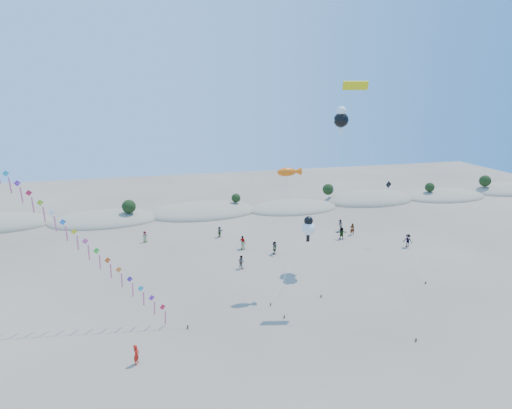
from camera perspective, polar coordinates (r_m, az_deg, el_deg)
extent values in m
plane|color=#7B6855|center=(34.34, 3.16, -22.51)|extent=(160.00, 160.00, 0.00)
ellipsoid|color=gray|center=(73.88, -19.51, -2.07)|extent=(17.60, 9.68, 3.00)
ellipsoid|color=#1C3C16|center=(73.65, -19.57, -1.46)|extent=(14.08, 6.34, 0.70)
ellipsoid|color=gray|center=(74.62, -7.17, -1.11)|extent=(19.00, 10.45, 3.40)
ellipsoid|color=#1C3C16|center=(74.36, -7.19, -0.42)|extent=(15.20, 6.84, 0.76)
ellipsoid|color=gray|center=(76.76, 4.89, -0.57)|extent=(16.40, 9.02, 2.80)
ellipsoid|color=#1C3C16|center=(76.55, 4.91, -0.02)|extent=(13.12, 5.90, 0.66)
ellipsoid|color=gray|center=(84.73, 14.78, 0.50)|extent=(18.00, 9.90, 3.80)
ellipsoid|color=#1C3C16|center=(84.48, 14.83, 1.18)|extent=(14.40, 6.48, 0.72)
ellipsoid|color=gray|center=(92.49, 23.87, 0.91)|extent=(16.80, 9.24, 3.00)
ellipsoid|color=#1C3C16|center=(92.31, 23.93, 1.41)|extent=(13.44, 6.05, 0.67)
ellipsoid|color=gray|center=(103.98, 30.41, 1.58)|extent=(17.60, 9.68, 3.20)
ellipsoid|color=#1C3C16|center=(103.80, 30.47, 2.05)|extent=(14.08, 6.34, 0.70)
sphere|color=black|center=(71.74, -16.59, -0.26)|extent=(2.20, 2.20, 2.20)
sphere|color=black|center=(75.02, -2.69, 0.86)|extent=(1.60, 1.60, 1.60)
sphere|color=black|center=(81.61, 9.60, 2.00)|extent=(2.10, 2.10, 2.10)
sphere|color=black|center=(89.29, 22.16, 2.15)|extent=(1.80, 1.80, 1.80)
sphere|color=black|center=(99.18, 28.23, 2.79)|extent=(2.30, 2.30, 2.30)
cube|color=#3F2D1E|center=(40.61, -9.10, -15.80)|extent=(0.12, 0.12, 0.35)
cylinder|color=silver|center=(42.41, -27.85, 1.18)|extent=(25.43, 10.82, 23.95)
cube|color=red|center=(40.42, -12.35, -13.21)|extent=(1.09, 0.43, 1.14)
cube|color=#E35F8E|center=(41.00, -12.00, -14.51)|extent=(0.19, 0.45, 1.55)
cube|color=purple|center=(40.37, -13.74, -11.99)|extent=(1.09, 0.43, 1.14)
cube|color=#E35F8E|center=(40.92, -13.38, -13.31)|extent=(0.19, 0.45, 1.55)
cube|color=#1AAAC6|center=(40.36, -15.12, -10.75)|extent=(1.09, 0.43, 1.14)
cube|color=#E35F8E|center=(40.89, -14.75, -12.09)|extent=(0.19, 0.45, 1.55)
cube|color=#512698|center=(40.39, -16.49, -9.51)|extent=(1.09, 0.43, 1.14)
cube|color=#E35F8E|center=(40.89, -16.11, -10.87)|extent=(0.19, 0.45, 1.55)
cube|color=orange|center=(40.47, -17.84, -8.27)|extent=(1.09, 0.43, 1.14)
cube|color=#E35F8E|center=(40.94, -17.45, -9.64)|extent=(0.19, 0.45, 1.55)
cube|color=#EC4B13|center=(40.58, -19.18, -7.03)|extent=(1.09, 0.43, 1.14)
cube|color=#E35F8E|center=(41.03, -18.78, -8.41)|extent=(0.19, 0.45, 1.55)
cube|color=green|center=(40.73, -20.50, -5.80)|extent=(1.09, 0.43, 1.14)
cube|color=#E35F8E|center=(41.15, -20.10, -7.19)|extent=(0.19, 0.45, 1.55)
cube|color=#F24C97|center=(40.93, -21.81, -4.57)|extent=(1.09, 0.43, 1.14)
cube|color=#E35F8E|center=(41.32, -21.40, -5.97)|extent=(0.19, 0.45, 1.55)
cube|color=yellow|center=(41.16, -23.09, -3.35)|extent=(1.09, 0.43, 1.14)
cube|color=#E35F8E|center=(41.52, -22.68, -4.75)|extent=(0.19, 0.45, 1.55)
cube|color=blue|center=(41.44, -24.36, -2.14)|extent=(1.09, 0.43, 1.14)
cube|color=#E35F8E|center=(41.77, -23.94, -3.55)|extent=(0.19, 0.45, 1.55)
cube|color=white|center=(41.75, -25.61, -0.95)|extent=(1.09, 0.43, 1.14)
cube|color=#E35F8E|center=(42.05, -25.19, -2.36)|extent=(0.19, 0.45, 1.55)
cube|color=#9AC917|center=(42.10, -26.84, 0.22)|extent=(1.09, 0.43, 1.14)
cube|color=#E35F8E|center=(42.37, -26.41, -1.19)|extent=(0.19, 0.45, 1.55)
cube|color=red|center=(42.48, -28.05, 1.37)|extent=(1.09, 0.43, 1.14)
cube|color=#E35F8E|center=(42.73, -27.62, -0.03)|extent=(0.19, 0.45, 1.55)
cube|color=purple|center=(42.90, -29.23, 2.49)|extent=(1.09, 0.43, 1.14)
cube|color=#E35F8E|center=(43.12, -28.80, 1.11)|extent=(0.19, 0.45, 1.55)
cube|color=#1AAAC6|center=(43.35, -30.40, 3.60)|extent=(1.09, 0.43, 1.14)
cube|color=#E35F8E|center=(43.55, -29.96, 2.22)|extent=(0.19, 0.45, 1.55)
cube|color=#3F2D1E|center=(41.78, 3.79, -14.70)|extent=(0.10, 0.10, 0.30)
cylinder|color=silver|center=(42.19, 3.95, -5.05)|extent=(2.12, 6.46, 12.74)
ellipsoid|color=#F7610D|center=(43.72, 4.11, 4.35)|extent=(2.00, 0.88, 0.88)
cone|color=#F7610D|center=(44.08, 5.50, 4.41)|extent=(0.80, 0.80, 0.80)
cube|color=#3F2D1E|center=(43.79, 1.96, -13.16)|extent=(0.10, 0.10, 0.30)
cylinder|color=silver|center=(46.14, 4.64, -8.00)|extent=(6.20, 6.24, 5.61)
sphere|color=white|center=(48.86, 6.98, -3.19)|extent=(1.54, 1.54, 1.54)
sphere|color=black|center=(48.58, 7.02, -2.16)|extent=(1.02, 1.02, 1.02)
cube|color=black|center=(49.24, 6.94, -4.48)|extent=(0.35, 0.18, 0.80)
cube|color=#3F2D1E|center=(45.78, 8.68, -11.99)|extent=(0.10, 0.10, 0.30)
cylinder|color=silver|center=(48.07, 10.06, 0.19)|extent=(5.92, 9.95, 17.32)
sphere|color=black|center=(52.31, 11.27, 10.98)|extent=(1.74, 1.74, 1.74)
sphere|color=white|center=(52.24, 11.33, 12.12)|extent=(1.13, 1.13, 1.13)
cube|color=white|center=(52.42, 11.20, 9.60)|extent=(0.35, 0.18, 0.80)
cube|color=white|center=(52.01, 10.56, 11.00)|extent=(0.60, 0.15, 0.25)
cube|color=white|center=(52.61, 11.98, 10.97)|extent=(0.60, 0.15, 0.25)
cube|color=#3F2D1E|center=(40.79, 20.55, -16.56)|extent=(0.10, 0.10, 0.30)
cylinder|color=silver|center=(40.48, 16.69, -0.26)|extent=(1.60, 11.00, 21.23)
cube|color=yellow|center=(43.51, 13.11, 15.20)|extent=(2.47, 1.01, 0.87)
cube|color=black|center=(43.53, 13.10, 15.20)|extent=(2.39, 0.60, 0.19)
cube|color=#3F2D1E|center=(51.63, 21.68, -9.67)|extent=(0.10, 0.10, 0.30)
cylinder|color=silver|center=(55.96, 19.27, -3.12)|extent=(2.62, 13.30, 8.26)
cube|color=black|center=(60.97, 17.26, 2.56)|extent=(1.00, 0.30, 1.03)
imported|color=red|center=(36.73, -15.66, -18.70)|extent=(0.60, 0.72, 1.68)
imported|color=slate|center=(51.70, -1.99, -7.66)|extent=(0.97, 1.02, 1.65)
imported|color=slate|center=(57.47, -1.73, -5.29)|extent=(0.89, 0.85, 1.54)
imported|color=slate|center=(57.61, -1.81, -5.07)|extent=(0.93, 1.16, 1.85)
imported|color=slate|center=(55.97, 2.50, -5.79)|extent=(1.09, 1.65, 1.71)
imported|color=slate|center=(64.45, 12.71, -3.22)|extent=(0.77, 0.65, 1.80)
imported|color=slate|center=(65.79, 11.13, -2.75)|extent=(0.89, 1.02, 1.79)
imported|color=slate|center=(62.06, -14.57, -4.18)|extent=(0.91, 0.75, 1.60)
imported|color=slate|center=(62.43, 11.33, -3.77)|extent=(1.69, 0.70, 1.77)
imported|color=slate|center=(61.78, 19.57, -4.56)|extent=(1.31, 1.33, 1.83)
imported|color=slate|center=(62.30, -4.87, -3.67)|extent=(1.25, 1.39, 1.53)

